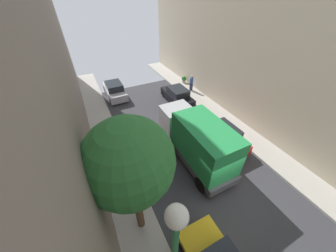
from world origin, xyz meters
name	(u,v)px	position (x,y,z in m)	size (l,w,h in m)	color
ground	(224,195)	(0.00, 0.00, 0.00)	(32.00, 32.00, 0.00)	#38383D
sidewalk_left	(141,238)	(-5.00, 0.00, 0.07)	(2.00, 44.00, 0.15)	#B7B2A8
sidewalk_right	(282,164)	(5.00, 0.00, 0.07)	(2.00, 44.00, 0.15)	#B7B2A8
parked_car_left_2	(143,140)	(-2.70, 5.76, 0.72)	(1.78, 4.20, 1.57)	maroon
parked_car_left_3	(115,90)	(-2.70, 14.51, 0.72)	(1.78, 4.20, 1.57)	silver
parked_car_right_2	(222,135)	(2.70, 3.56, 0.72)	(1.78, 4.20, 1.57)	red
parked_car_right_3	(177,96)	(2.70, 10.42, 0.72)	(1.78, 4.20, 1.57)	black
delivery_truck	(196,139)	(0.00, 3.14, 1.79)	(2.26, 6.60, 3.38)	#4C4C51
pedestrian	(191,83)	(5.24, 11.80, 1.07)	(0.40, 0.36, 1.72)	#2D334C
street_tree_0	(129,162)	(-4.78, 0.59, 4.78)	(3.21, 3.21, 6.27)	brown
potted_plant_2	(96,130)	(-5.56, 8.68, 0.57)	(0.40, 0.40, 0.77)	slate
potted_plant_3	(184,79)	(5.58, 13.93, 0.59)	(0.57, 0.57, 0.80)	#B2A899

